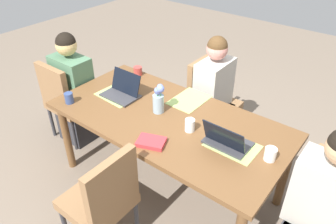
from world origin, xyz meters
TOP-DOWN VIEW (x-y plane):
  - ground_plane at (0.00, 0.00)m, footprint 10.00×10.00m
  - dining_table at (0.00, 0.00)m, footprint 1.95×0.96m
  - chair_head_right_left_near at (1.30, 0.07)m, footprint 0.44×0.44m
  - person_head_right_left_near at (1.24, -0.01)m, footprint 0.40×0.36m
  - chair_far_left_mid at (-0.11, 0.83)m, footprint 0.44×0.44m
  - person_far_left_mid at (-0.04, 0.77)m, footprint 0.36×0.40m
  - chair_head_left_left_far at (-1.26, -0.10)m, footprint 0.44×0.44m
  - person_head_left_left_far at (-1.20, -0.02)m, footprint 0.40×0.36m
  - chair_near_right_near at (0.03, -0.76)m, footprint 0.44×0.44m
  - flower_vase at (-0.11, 0.02)m, footprint 0.10×0.11m
  - placemat_head_right_left_near at (0.59, -0.00)m, footprint 0.36×0.26m
  - placemat_far_left_mid at (-0.02, 0.32)m, footprint 0.26×0.36m
  - placemat_head_left_left_far at (-0.57, -0.01)m, footprint 0.37×0.28m
  - laptop_head_left_left_far at (-0.53, 0.01)m, footprint 0.32×0.22m
  - laptop_head_right_left_near at (0.55, -0.03)m, footprint 0.32×0.22m
  - coffee_mug_near_left at (0.85, 0.03)m, footprint 0.08×0.08m
  - coffee_mug_near_right at (0.24, -0.04)m, footprint 0.08×0.08m
  - coffee_mug_centre_left at (-0.70, 0.40)m, footprint 0.08×0.08m
  - coffee_mug_centre_right at (-0.80, -0.35)m, footprint 0.07×0.07m
  - book_red_cover at (0.11, -0.34)m, footprint 0.24×0.20m

SIDE VIEW (x-z plane):
  - ground_plane at x=0.00m, z-range 0.00..0.00m
  - chair_head_right_left_near at x=1.30m, z-range 0.05..0.95m
  - chair_far_left_mid at x=-0.11m, z-range 0.05..0.95m
  - chair_head_left_left_far at x=-1.26m, z-range 0.05..0.95m
  - chair_near_right_near at x=0.03m, z-range 0.05..0.95m
  - person_head_right_left_near at x=1.24m, z-range -0.07..1.12m
  - person_far_left_mid at x=-0.04m, z-range -0.07..1.12m
  - person_head_left_left_far at x=-1.20m, z-range -0.07..1.12m
  - dining_table at x=0.00m, z-range 0.30..1.05m
  - placemat_head_right_left_near at x=0.59m, z-range 0.75..0.75m
  - placemat_far_left_mid at x=-0.02m, z-range 0.75..0.75m
  - placemat_head_left_left_far at x=-0.57m, z-range 0.75..0.75m
  - book_red_cover at x=0.11m, z-range 0.75..0.78m
  - coffee_mug_centre_left at x=-0.70m, z-range 0.75..0.84m
  - laptop_head_right_left_near at x=0.55m, z-range 0.69..0.90m
  - laptop_head_left_left_far at x=-0.53m, z-range 0.69..0.90m
  - coffee_mug_near_left at x=0.85m, z-range 0.75..0.84m
  - coffee_mug_centre_right at x=-0.80m, z-range 0.75..0.84m
  - coffee_mug_near_right at x=0.24m, z-range 0.75..0.85m
  - flower_vase at x=-0.11m, z-range 0.75..1.00m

